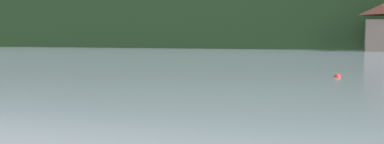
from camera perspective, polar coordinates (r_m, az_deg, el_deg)
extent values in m
cube|color=#264223|center=(125.10, 17.10, 7.91)|extent=(352.00, 65.52, 20.66)
ellipsoid|color=#264223|center=(150.15, 0.02, 6.34)|extent=(246.40, 45.87, 51.04)
cube|color=gray|center=(87.02, 23.44, 4.36)|extent=(5.86, 5.89, 5.68)
pyramid|color=brown|center=(87.16, 23.54, 7.48)|extent=(6.16, 6.18, 2.05)
sphere|color=red|center=(29.76, 18.31, -0.64)|extent=(0.44, 0.44, 0.44)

